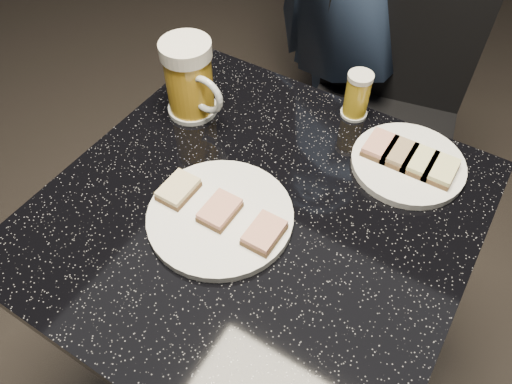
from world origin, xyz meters
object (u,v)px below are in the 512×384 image
plate_small (408,164)px  table (256,281)px  plate_large (220,216)px  beer_mug (190,79)px  chair (381,112)px  beer_tumbler (357,95)px

plate_small → table: 0.39m
plate_large → plate_small: size_ratio=1.19×
plate_small → table: plate_small is taller
beer_mug → chair: 0.64m
plate_large → plate_small: same height
table → beer_tumbler: size_ratio=7.65×
table → beer_mug: 0.43m
plate_small → beer_tumbler: beer_tumbler is taller
table → plate_large: bearing=-131.9°
beer_mug → beer_tumbler: bearing=30.1°
beer_mug → beer_tumbler: (0.28, 0.16, -0.03)m
plate_small → table: size_ratio=0.28×
table → beer_mug: bearing=148.2°
table → beer_tumbler: bearing=83.2°
plate_large → beer_tumbler: 0.37m
beer_mug → table: bearing=-31.8°
plate_large → table: (0.04, 0.05, -0.25)m
plate_large → chair: size_ratio=0.28×
plate_small → table: bearing=-127.8°
plate_large → chair: 0.74m
plate_small → beer_mug: bearing=-168.9°
plate_large → table: bearing=48.1°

